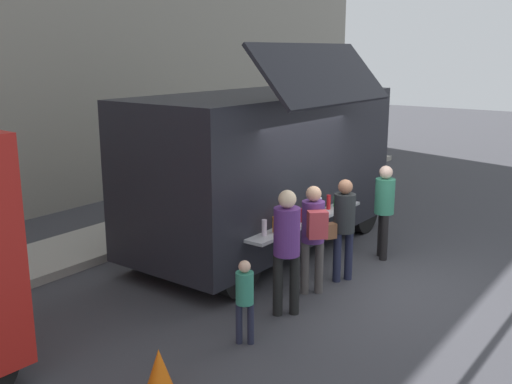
% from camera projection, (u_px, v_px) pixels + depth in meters
% --- Properties ---
extents(ground_plane, '(60.00, 60.00, 0.00)m').
position_uv_depth(ground_plane, '(354.00, 280.00, 9.53)').
color(ground_plane, '#38383D').
extents(food_truck_main, '(5.51, 3.12, 3.73)m').
position_uv_depth(food_truck_main, '(265.00, 166.00, 10.70)').
color(food_truck_main, black).
rests_on(food_truck_main, ground).
extents(traffic_cone_orange, '(0.36, 0.36, 0.55)m').
position_uv_depth(traffic_cone_orange, '(159.00, 373.00, 6.29)').
color(traffic_cone_orange, orange).
rests_on(traffic_cone_orange, ground).
extents(trash_bin, '(0.60, 0.60, 0.98)m').
position_uv_depth(trash_bin, '(288.00, 171.00, 15.70)').
color(trash_bin, '#2C6238').
rests_on(trash_bin, ground).
extents(customer_front_ordering, '(0.53, 0.41, 1.67)m').
position_uv_depth(customer_front_ordering, '(343.00, 222.00, 9.31)').
color(customer_front_ordering, '#1E2139').
rests_on(customer_front_ordering, ground).
extents(customer_mid_with_backpack, '(0.52, 0.52, 1.68)m').
position_uv_depth(customer_mid_with_backpack, '(314.00, 229.00, 8.77)').
color(customer_mid_with_backpack, '#494543').
rests_on(customer_mid_with_backpack, ground).
extents(customer_rear_waiting, '(0.37, 0.37, 1.80)m').
position_uv_depth(customer_rear_waiting, '(287.00, 242.00, 8.07)').
color(customer_rear_waiting, black).
rests_on(customer_rear_waiting, ground).
extents(customer_extra_browsing, '(0.34, 0.34, 1.68)m').
position_uv_depth(customer_extra_browsing, '(384.00, 204.00, 10.35)').
color(customer_extra_browsing, black).
rests_on(customer_extra_browsing, ground).
extents(child_near_queue, '(0.23, 0.23, 1.11)m').
position_uv_depth(child_near_queue, '(245.00, 295.00, 7.34)').
color(child_near_queue, '#1F2235').
rests_on(child_near_queue, ground).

